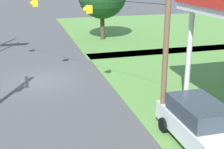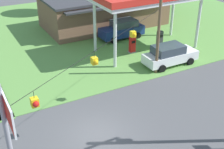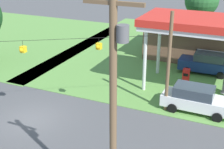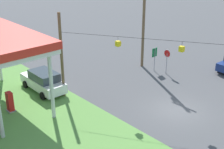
% 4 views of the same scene
% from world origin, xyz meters
% --- Properties ---
extents(ground_plane, '(160.00, 160.00, 0.00)m').
position_xyz_m(ground_plane, '(0.00, 0.00, 0.00)').
color(ground_plane, '#4C4C4F').
extents(grass_verge_opposite_corner, '(24.00, 24.00, 0.04)m').
position_xyz_m(grass_verge_opposite_corner, '(-16.00, 16.00, 0.02)').
color(grass_verge_opposite_corner, '#5B8E42').
rests_on(grass_verge_opposite_corner, ground).
extents(gas_station_canopy, '(10.56, 5.36, 5.91)m').
position_xyz_m(gas_station_canopy, '(10.05, 9.57, 5.37)').
color(gas_station_canopy, silver).
rests_on(gas_station_canopy, ground).
extents(gas_station_store, '(14.18, 7.87, 3.75)m').
position_xyz_m(gas_station_store, '(9.83, 18.18, 1.89)').
color(gas_station_store, brown).
rests_on(gas_station_store, ground).
extents(fuel_pump_near, '(0.71, 0.56, 1.62)m').
position_xyz_m(fuel_pump_near, '(8.44, 9.57, 0.77)').
color(fuel_pump_near, gray).
rests_on(fuel_pump_near, ground).
extents(car_at_pumps_front, '(4.94, 2.15, 1.86)m').
position_xyz_m(car_at_pumps_front, '(9.96, 5.77, 0.96)').
color(car_at_pumps_front, white).
rests_on(car_at_pumps_front, ground).
extents(car_at_pumps_rear, '(4.78, 2.17, 1.99)m').
position_xyz_m(car_at_pumps_rear, '(9.53, 13.38, 1.02)').
color(car_at_pumps_rear, navy).
rests_on(car_at_pumps_rear, ground).
extents(utility_pole_main, '(2.20, 0.44, 9.99)m').
position_xyz_m(utility_pole_main, '(8.39, -5.09, 5.58)').
color(utility_pole_main, brown).
rests_on(utility_pole_main, ground).
extents(signal_span_gantry, '(16.21, 10.24, 7.12)m').
position_xyz_m(signal_span_gantry, '(0.00, -0.01, 3.85)').
color(signal_span_gantry, brown).
rests_on(signal_span_gantry, ground).
extents(tree_behind_station, '(4.15, 4.15, 6.85)m').
position_xyz_m(tree_behind_station, '(6.76, 25.41, 4.75)').
color(tree_behind_station, '#4C3828').
rests_on(tree_behind_station, ground).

